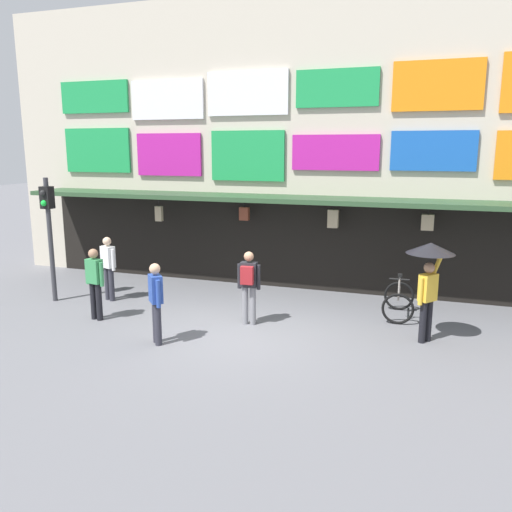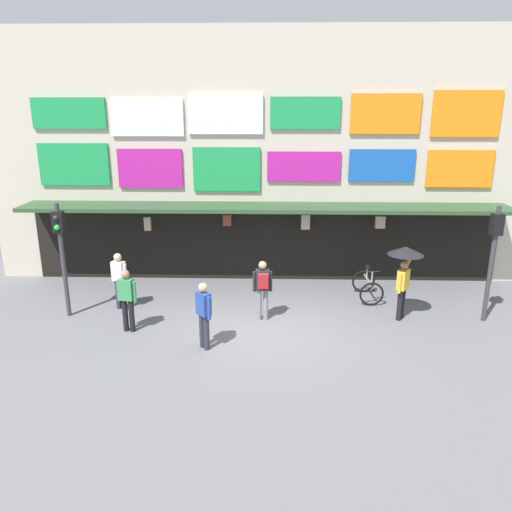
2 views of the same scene
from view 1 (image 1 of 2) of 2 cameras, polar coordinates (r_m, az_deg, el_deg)
The scene contains 9 objects.
ground_plane at distance 11.37m, azimuth -1.75°, elevation -8.44°, with size 80.00×80.00×0.00m, color slate.
shopfront at distance 15.03m, azimuth 4.38°, elevation 11.88°, with size 18.00×2.60×8.00m.
traffic_light_near at distance 14.24m, azimuth -21.78°, elevation 3.72°, with size 0.28×0.33×3.20m.
bicycle_parked at distance 12.75m, azimuth 15.34°, elevation -4.75°, with size 0.77×1.19×1.05m.
pedestrian_in_green at distance 14.04m, azimuth -15.87°, elevation -0.94°, with size 0.50×0.33×1.68m.
pedestrian_with_umbrella at distance 10.99m, azimuth 18.48°, elevation -0.85°, with size 0.96×0.96×2.08m.
pedestrian_in_red at distance 12.53m, azimuth -17.24°, elevation -2.53°, with size 0.52×0.28×1.68m.
pedestrian_in_blue at distance 11.62m, azimuth -0.82°, elevation -2.91°, with size 0.53×0.37×1.68m.
pedestrian_in_purple at distance 10.69m, azimuth -10.90°, elevation -4.64°, with size 0.41×0.41×1.68m.
Camera 1 is at (3.76, -9.99, 3.93)m, focal length 36.52 mm.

